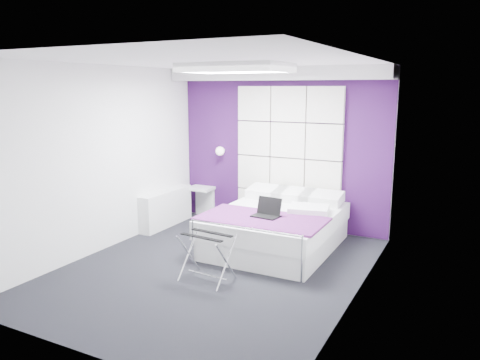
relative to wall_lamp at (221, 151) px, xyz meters
The scene contains 15 objects.
floor 2.61m from the wall_lamp, 62.99° to the right, with size 4.40×4.40×0.00m, color black.
ceiling 2.69m from the wall_lamp, 62.99° to the right, with size 4.40×4.40×0.00m, color white.
wall_back 1.06m from the wall_lamp, ahead, with size 3.60×3.60×0.00m, color white.
wall_left 2.19m from the wall_lamp, 110.01° to the right, with size 4.40×4.40×0.00m, color white.
wall_right 3.52m from the wall_lamp, 35.86° to the right, with size 4.40×4.40×0.00m, color white.
accent_wall 1.06m from the wall_lamp, ahead, with size 3.58×0.02×2.58m, color #371047.
soffit 1.66m from the wall_lamp, ahead, with size 3.58×0.50×0.20m, color white.
headboard 1.20m from the wall_lamp, ahead, with size 1.80×0.08×2.30m, color silver, non-canonical shape.
skylight 2.24m from the wall_lamp, 54.28° to the right, with size 1.36×0.86×0.12m, color white, non-canonical shape.
wall_lamp is the anchor object (origin of this frame).
radiator 1.35m from the wall_lamp, 130.10° to the right, with size 0.22×1.20×0.60m, color white.
bed 1.94m from the wall_lamp, 33.12° to the right, with size 1.69×2.04×0.71m.
nightstand 0.80m from the wall_lamp, behind, with size 0.43×0.33×0.05m, color white.
luggage_rack 2.82m from the wall_lamp, 64.28° to the right, with size 0.58×0.43×0.57m.
laptop 2.06m from the wall_lamp, 42.12° to the right, with size 0.36×0.26×0.26m.
Camera 1 is at (2.89, -4.89, 2.29)m, focal length 35.00 mm.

